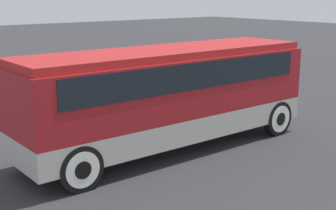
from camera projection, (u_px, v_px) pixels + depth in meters
ground_plane at (168, 149)px, 14.44m from camera, size 120.00×120.00×0.00m
tour_bus at (170, 89)px, 14.06m from camera, size 9.50×2.62×3.10m
parked_car_near at (163, 86)px, 20.43m from camera, size 4.04×1.97×1.47m
parked_car_mid at (72, 88)px, 20.34m from camera, size 4.51×1.79×1.33m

